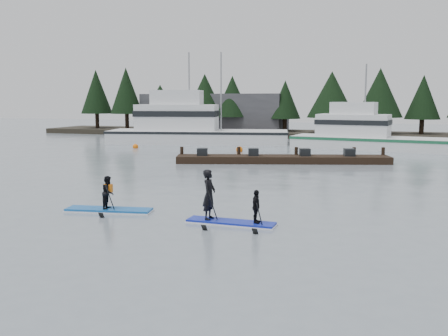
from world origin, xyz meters
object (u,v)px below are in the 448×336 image
(fishing_boat_large, at_px, (193,136))
(paddleboard_duo, at_px, (225,205))
(fishing_boat_medium, at_px, (367,142))
(floating_dock, at_px, (283,159))
(paddleboard_solo, at_px, (109,200))

(fishing_boat_large, bearing_deg, paddleboard_duo, -78.12)
(fishing_boat_medium, distance_m, paddleboard_duo, 29.36)
(fishing_boat_medium, height_order, paddleboard_duo, fishing_boat_medium)
(fishing_boat_medium, height_order, floating_dock, fishing_boat_medium)
(fishing_boat_medium, relative_size, floating_dock, 0.97)
(fishing_boat_medium, relative_size, paddleboard_solo, 4.12)
(fishing_boat_medium, distance_m, paddleboard_solo, 29.96)
(fishing_boat_medium, bearing_deg, fishing_boat_large, -174.84)
(fishing_boat_medium, relative_size, paddleboard_duo, 4.50)
(paddleboard_solo, height_order, paddleboard_duo, paddleboard_duo)
(paddleboard_solo, bearing_deg, paddleboard_duo, -14.08)
(fishing_boat_large, relative_size, paddleboard_duo, 5.85)
(paddleboard_duo, bearing_deg, paddleboard_solo, 176.61)
(paddleboard_solo, distance_m, paddleboard_duo, 4.85)
(fishing_boat_large, bearing_deg, fishing_boat_medium, -14.37)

